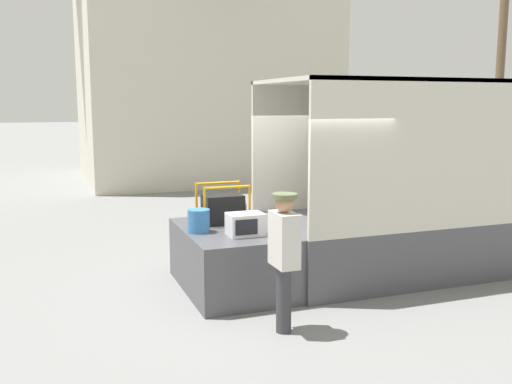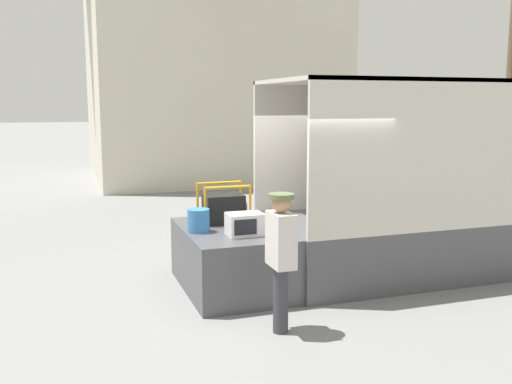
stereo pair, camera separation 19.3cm
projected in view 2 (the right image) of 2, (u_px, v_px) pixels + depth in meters
name	position (u px, v px, depth m)	size (l,w,h in m)	color
ground_plane	(277.00, 283.00, 8.64)	(160.00, 160.00, 0.00)	gray
box_truck	(476.00, 207.00, 9.64)	(6.21, 2.23, 3.05)	silver
tailgate_deck	(232.00, 258.00, 8.35)	(1.41, 2.12, 0.90)	#4C4C51
microwave	(245.00, 224.00, 7.83)	(0.49, 0.37, 0.31)	white
portable_generator	(225.00, 208.00, 8.63)	(0.73, 0.52, 0.60)	black
orange_bucket	(199.00, 221.00, 8.03)	(0.31, 0.31, 0.33)	#3370B2
worker_person	(281.00, 249.00, 6.63)	(0.30, 0.44, 1.67)	#38383D
house_backdrop	(208.00, 40.00, 20.83)	(8.74, 7.71, 9.80)	beige
utility_pole	(512.00, 56.00, 18.79)	(1.80, 0.28, 8.18)	brown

